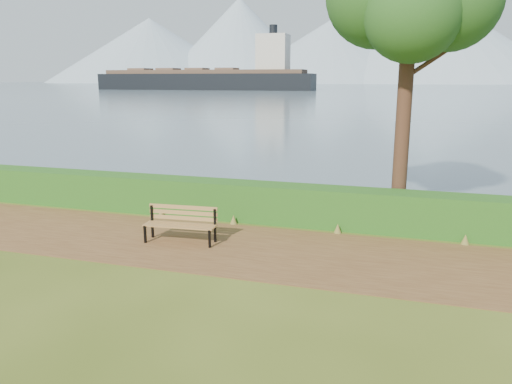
% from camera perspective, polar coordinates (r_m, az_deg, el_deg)
% --- Properties ---
extents(ground, '(140.00, 140.00, 0.00)m').
position_cam_1_polar(ground, '(10.84, -0.70, -7.12)').
color(ground, '#3E5017').
rests_on(ground, ground).
extents(path, '(40.00, 3.40, 0.01)m').
position_cam_1_polar(path, '(11.11, -0.22, -6.59)').
color(path, brown).
rests_on(path, ground).
extents(hedge, '(32.00, 0.85, 1.00)m').
position_cam_1_polar(hedge, '(13.08, 2.76, -1.32)').
color(hedge, '#224E16').
rests_on(hedge, ground).
extents(water, '(700.00, 510.00, 0.00)m').
position_cam_1_polar(water, '(269.74, 16.73, 11.56)').
color(water, '#445A6E').
rests_on(water, ground).
extents(mountains, '(585.00, 190.00, 70.00)m').
position_cam_1_polar(mountains, '(416.62, 15.94, 15.70)').
color(mountains, '#859CB2').
rests_on(mountains, ground).
extents(bench, '(1.69, 0.61, 0.83)m').
position_cam_1_polar(bench, '(11.63, -8.55, -3.37)').
color(bench, black).
rests_on(bench, ground).
extents(cargo_ship, '(71.47, 13.25, 21.61)m').
position_cam_1_polar(cargo_ship, '(165.16, -5.06, 12.66)').
color(cargo_ship, black).
rests_on(cargo_ship, ground).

